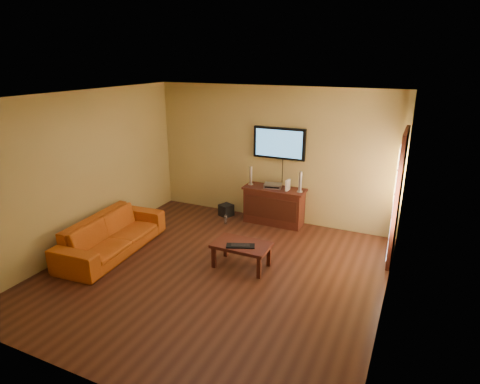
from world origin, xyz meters
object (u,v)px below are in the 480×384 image
Objects in this scene: av_receiver at (273,186)px; game_console at (288,185)px; coffee_table at (242,247)px; sofa at (112,229)px; speaker_right at (300,183)px; bottle at (226,219)px; subwoofer at (226,210)px; speaker_left at (251,176)px; keyboard at (240,246)px; media_console at (274,206)px; television at (279,143)px.

av_receiver is 1.57× the size of game_console.
sofa reaches higher than coffee_table.
bottle is at bearing -162.89° from speaker_right.
bottle is (0.18, -0.39, -0.03)m from subwoofer.
subwoofer is (-0.53, -0.07, -0.80)m from speaker_left.
coffee_table is 2.22m from subwoofer.
speaker_right is at bearing 78.95° from coffee_table.
speaker_right is 2.07m from keyboard.
media_console is 0.55m from game_console.
sofa is 3.54m from speaker_right.
media_console reaches higher than coffee_table.
subwoofer is 1.30× the size of bottle.
speaker_right reaches higher than speaker_left.
media_console is 3.62× the size of av_receiver.
sofa is 2.88m from speaker_left.
av_receiver is at bearing 175.92° from speaker_right.
speaker_left is at bearing 168.64° from av_receiver.
television is 3.09× the size of av_receiver.
subwoofer is at bearing -166.63° from television.
keyboard is at bearing -99.85° from speaker_right.
sofa is at bearing -171.32° from keyboard.
subwoofer is (-1.21, 1.85, -0.22)m from coffee_table.
coffee_table is at bearing -35.23° from subwoofer.
sofa is at bearing -142.72° from av_receiver.
bottle is at bearing -37.25° from sofa.
sofa is at bearing -129.52° from television.
coffee_table is 4.16× the size of game_console.
coffee_table is 1.80m from bottle.
media_console is 1.25m from television.
keyboard is (-0.34, -1.98, -0.52)m from speaker_right.
game_console is 0.46× the size of keyboard.
media_console is 5.69× the size of game_console.
speaker_left reaches higher than coffee_table.
coffee_table is 2.01m from speaker_right.
coffee_table is at bearing -95.91° from av_receiver.
game_console is 1.44m from bottle.
game_console reaches higher than sofa.
av_receiver is 0.34m from game_console.
media_console is at bearing 94.65° from coffee_table.
subwoofer is at bearing -177.06° from media_console.
sofa reaches higher than subwoofer.
bottle is at bearing -126.64° from speaker_left.
keyboard is (0.02, -0.10, 0.07)m from coffee_table.
game_console is at bearing -178.27° from speaker_right.
coffee_table is 0.43× the size of sofa.
television reaches higher than bottle.
speaker_left is 1.05m from speaker_right.
keyboard is at bearing -87.61° from game_console.
television is 4.85× the size of game_console.
media_console is at bearing 24.53° from subwoofer.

